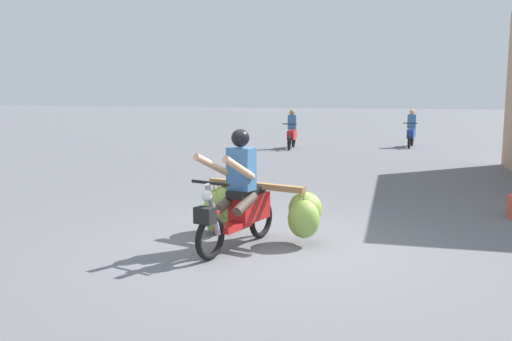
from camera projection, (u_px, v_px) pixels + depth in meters
name	position (u px, v px, depth m)	size (l,w,h in m)	color
ground_plane	(271.00, 248.00, 7.23)	(120.00, 120.00, 0.00)	slate
motorbike_main_loaded	(248.00, 206.00, 7.57)	(1.91, 1.95, 1.58)	black
motorbike_distant_ahead_left	(411.00, 132.00, 20.23)	(0.50, 1.62, 1.40)	black
motorbike_distant_ahead_right	(292.00, 133.00, 19.74)	(0.50, 1.62, 1.40)	black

